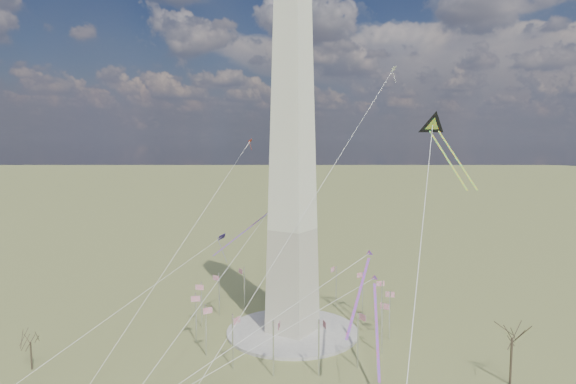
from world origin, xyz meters
The scene contains 13 objects.
ground centered at (0.00, 0.00, 0.00)m, with size 2000.00×2000.00×0.00m, color brown.
plaza centered at (0.00, 0.00, 0.40)m, with size 36.00×36.00×0.80m, color #A5A197.
washington_monument centered at (0.00, 0.00, 47.95)m, with size 15.56×15.56×100.00m.
flagpole_ring centered at (0.00, 0.00, 7.27)m, with size 54.40×54.40×13.00m.
tree_near centered at (55.37, 0.35, 11.15)m, with size 8.94×8.94×15.65m.
tree_far centered at (-38.97, -51.18, 6.98)m, with size 5.60×5.60×9.79m.
kite_delta_black centered at (36.51, 3.14, 55.17)m, with size 17.19×17.87×16.64m.
kite_diamond_purple centered at (-29.25, 5.50, 21.72)m, with size 2.12×3.14×9.32m.
kite_streamer_left centered at (25.72, -11.89, 21.15)m, with size 5.27×20.79×14.39m.
kite_streamer_mid centered at (-15.70, 2.11, 27.79)m, with size 9.82×17.02×12.83m.
kite_streamer_right centered at (26.54, -5.63, 12.98)m, with size 11.91×22.37×16.64m.
kite_small_red centered at (-40.03, 35.04, 51.57)m, with size 1.24×1.89×4.12m.
kite_small_white centered at (10.97, 42.93, 74.51)m, with size 1.67×2.42×5.04m.
Camera 1 is at (71.70, -114.95, 53.18)m, focal length 32.00 mm.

